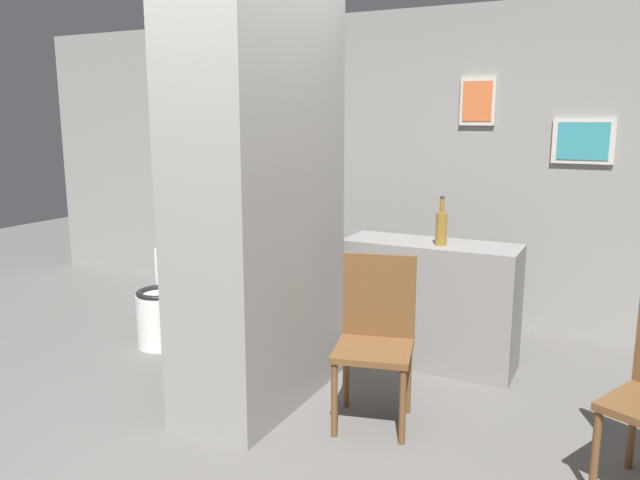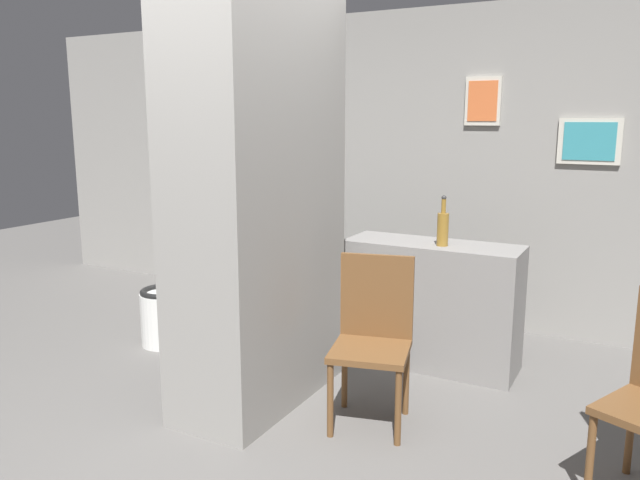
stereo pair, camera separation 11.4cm
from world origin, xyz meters
TOP-DOWN VIEW (x-y plane):
  - ground_plane at (0.00, 0.00)m, footprint 14.00×14.00m
  - wall_back at (0.00, 2.63)m, footprint 8.00×0.09m
  - pillar_center at (-0.11, 0.60)m, footprint 0.58×1.20m
  - counter_shelf at (0.65, 1.61)m, footprint 1.20×0.44m
  - toilet at (-1.28, 1.08)m, footprint 0.37×0.53m
  - chair_near_pillar at (0.62, 0.65)m, footprint 0.51×0.51m
  - bicycle at (-0.71, 1.80)m, footprint 1.76×0.42m
  - bottle_tall at (0.73, 1.55)m, footprint 0.08×0.08m

SIDE VIEW (x-z plane):
  - ground_plane at x=0.00m, z-range 0.00..0.00m
  - toilet at x=-1.28m, z-range -0.05..0.67m
  - bicycle at x=-0.71m, z-range -0.01..0.76m
  - counter_shelf at x=0.65m, z-range 0.00..0.88m
  - chair_near_pillar at x=0.62m, z-range 0.04..1.00m
  - bottle_tall at x=0.73m, z-range 0.83..1.17m
  - pillar_center at x=-0.11m, z-range 0.00..2.60m
  - wall_back at x=0.00m, z-range 0.00..2.60m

